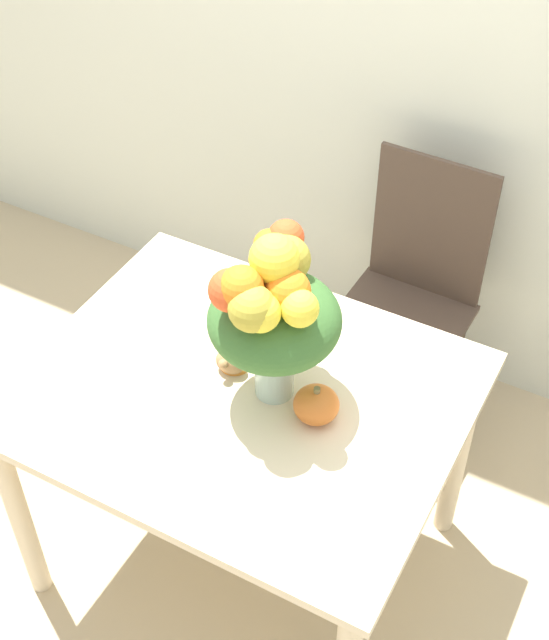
{
  "coord_description": "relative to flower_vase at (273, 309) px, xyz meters",
  "views": [
    {
      "loc": [
        0.82,
        -1.34,
        2.48
      ],
      "look_at": [
        0.07,
        0.04,
        1.02
      ],
      "focal_mm": 50.0,
      "sensor_mm": 36.0,
      "label": 1
    }
  ],
  "objects": [
    {
      "name": "wall_back",
      "position": [
        -0.07,
        1.1,
        0.3
      ],
      "size": [
        8.0,
        0.06,
        2.7
      ],
      "color": "silver",
      "rests_on": "ground_plane"
    },
    {
      "name": "ground_plane",
      "position": [
        -0.07,
        -0.03,
        -1.05
      ],
      "size": [
        12.0,
        12.0,
        0.0
      ],
      "primitive_type": "plane",
      "color": "tan"
    },
    {
      "name": "dining_chair_near_window",
      "position": [
        0.08,
        0.81,
        -0.56
      ],
      "size": [
        0.43,
        0.43,
        0.97
      ],
      "rotation": [
        0.0,
        0.0,
        -0.03
      ],
      "color": "#47382D",
      "rests_on": "ground_plane"
    },
    {
      "name": "pumpkin",
      "position": [
        0.14,
        -0.02,
        -0.24
      ],
      "size": [
        0.12,
        0.12,
        0.11
      ],
      "color": "orange",
      "rests_on": "dining_table"
    },
    {
      "name": "dining_table",
      "position": [
        -0.07,
        -0.03,
        -0.4
      ],
      "size": [
        1.13,
        0.92,
        0.77
      ],
      "color": "beige",
      "rests_on": "ground_plane"
    },
    {
      "name": "turkey_figurine",
      "position": [
        -0.13,
        0.03,
        -0.26
      ],
      "size": [
        0.08,
        0.11,
        0.07
      ],
      "color": "#A87A4C",
      "rests_on": "dining_table"
    },
    {
      "name": "flower_vase",
      "position": [
        0.0,
        0.0,
        0.0
      ],
      "size": [
        0.33,
        0.37,
        0.5
      ],
      "color": "#B2CCBC",
      "rests_on": "dining_table"
    }
  ]
}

